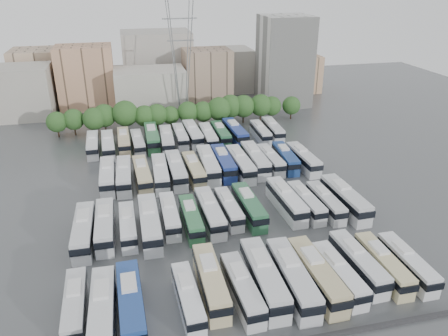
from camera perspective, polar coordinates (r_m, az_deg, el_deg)
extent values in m
plane|color=#424447|center=(77.31, -1.42, -4.73)|extent=(220.00, 220.00, 0.00)
cylinder|color=black|center=(115.45, -20.80, 4.29)|extent=(0.36, 0.36, 2.11)
sphere|color=#234C1E|center=(114.57, -21.01, 5.63)|extent=(5.07, 5.07, 5.07)
cylinder|color=black|center=(115.63, -18.87, 4.62)|extent=(0.36, 0.36, 2.18)
sphere|color=#234C1E|center=(114.73, -19.06, 6.01)|extent=(5.23, 5.23, 5.23)
cylinder|color=black|center=(113.73, -16.42, 4.67)|extent=(0.36, 0.36, 2.32)
sphere|color=#234C1E|center=(112.76, -16.61, 6.17)|extent=(5.58, 5.58, 5.58)
cylinder|color=black|center=(115.07, -15.19, 5.06)|extent=(0.36, 0.36, 2.41)
sphere|color=#234C1E|center=(114.08, -15.37, 6.61)|extent=(5.79, 5.79, 5.79)
cylinder|color=black|center=(113.94, -12.61, 5.22)|extent=(0.36, 0.36, 2.69)
sphere|color=#234C1E|center=(112.83, -12.77, 6.97)|extent=(6.47, 6.47, 6.47)
cylinder|color=black|center=(113.62, -10.23, 5.25)|extent=(0.36, 0.36, 2.24)
sphere|color=#234C1E|center=(112.68, -10.34, 6.71)|extent=(5.38, 5.38, 5.38)
cylinder|color=black|center=(114.05, -8.66, 5.44)|extent=(0.36, 0.36, 2.27)
sphere|color=#234C1E|center=(113.10, -8.76, 6.91)|extent=(5.44, 5.44, 5.44)
cylinder|color=black|center=(114.94, -6.93, 5.61)|extent=(0.36, 0.36, 1.95)
sphere|color=#234C1E|center=(114.13, -7.00, 6.86)|extent=(4.67, 4.67, 4.67)
cylinder|color=black|center=(115.15, -4.68, 5.83)|extent=(0.36, 0.36, 2.28)
sphere|color=#234C1E|center=(114.20, -4.73, 7.30)|extent=(5.47, 5.47, 5.47)
cylinder|color=black|center=(115.61, -2.70, 5.94)|extent=(0.36, 0.36, 2.22)
sphere|color=#234C1E|center=(114.69, -2.73, 7.37)|extent=(5.33, 5.33, 5.33)
cylinder|color=black|center=(115.79, -0.65, 6.09)|extent=(0.36, 0.36, 2.56)
sphere|color=#234C1E|center=(114.74, -0.66, 7.73)|extent=(6.14, 6.14, 6.14)
cylinder|color=black|center=(118.07, 0.83, 6.45)|extent=(0.36, 0.36, 2.56)
sphere|color=#234C1E|center=(117.05, 0.84, 8.07)|extent=(6.15, 6.15, 6.15)
cylinder|color=black|center=(118.66, 2.52, 6.50)|extent=(0.36, 0.36, 2.49)
sphere|color=#234C1E|center=(117.67, 2.55, 8.07)|extent=(5.97, 5.97, 5.97)
cylinder|color=black|center=(120.08, 4.76, 6.65)|extent=(0.36, 0.36, 2.45)
sphere|color=#234C1E|center=(119.11, 4.82, 8.18)|extent=(5.89, 5.89, 5.89)
cylinder|color=black|center=(121.33, 6.18, 6.71)|extent=(0.36, 0.36, 2.19)
sphere|color=#234C1E|center=(120.47, 6.24, 8.06)|extent=(5.25, 5.25, 5.25)
cylinder|color=black|center=(123.20, 8.71, 6.82)|extent=(0.36, 0.36, 2.08)
sphere|color=#234C1E|center=(122.39, 8.79, 8.08)|extent=(4.99, 4.99, 4.99)
cube|color=#9E998E|center=(134.85, -25.27, 8.95)|extent=(18.00, 14.00, 14.00)
cube|color=tan|center=(137.62, -17.55, 11.27)|extent=(16.00, 12.00, 18.00)
cube|color=#ADA89E|center=(130.31, -9.58, 10.00)|extent=(20.00, 14.00, 12.00)
cube|color=gray|center=(137.85, -2.21, 11.95)|extent=(14.00, 12.00, 16.00)
cube|color=gray|center=(149.22, -8.72, 13.44)|extent=(22.00, 16.00, 20.00)
cube|color=tan|center=(149.24, -22.74, 11.08)|extent=(16.00, 14.00, 16.00)
cube|color=#A39E93|center=(151.16, -0.05, 12.69)|extent=(18.00, 14.00, 14.00)
cube|color=tan|center=(152.97, 9.47, 12.12)|extent=(14.00, 12.00, 12.00)
cube|color=gray|center=(143.94, -13.21, 10.65)|extent=(12.00, 10.00, 10.00)
cube|color=silver|center=(135.22, 7.90, 13.66)|extent=(14.00, 14.00, 26.00)
cylinder|color=slate|center=(116.82, -6.48, 14.06)|extent=(2.90, 2.91, 33.83)
cylinder|color=slate|center=(120.74, -6.73, 14.38)|extent=(2.90, 2.91, 33.83)
cylinder|color=slate|center=(117.35, -4.49, 14.19)|extent=(2.90, 2.91, 33.83)
cylinder|color=slate|center=(121.25, -4.79, 14.51)|extent=(2.90, 2.91, 33.83)
cube|color=slate|center=(117.75, -5.82, 18.85)|extent=(9.00, 0.30, 0.30)
cube|color=slate|center=(118.39, -5.71, 16.23)|extent=(7.00, 0.30, 0.30)
cube|color=silver|center=(56.54, -18.83, -16.80)|extent=(2.55, 11.08, 3.13)
cube|color=black|center=(56.06, -18.92, -16.42)|extent=(2.66, 11.25, 0.92)
cube|color=silver|center=(56.51, -19.00, -14.53)|extent=(1.62, 2.97, 0.40)
cube|color=silver|center=(54.71, -15.54, -17.64)|extent=(2.84, 12.48, 3.53)
cube|color=black|center=(54.15, -15.63, -17.21)|extent=(2.97, 12.67, 1.04)
cube|color=silver|center=(54.63, -15.72, -15.00)|extent=(1.81, 3.35, 0.46)
cube|color=navy|center=(54.80, -12.04, -17.07)|extent=(3.10, 12.73, 3.58)
cube|color=black|center=(54.24, -12.10, -16.64)|extent=(3.23, 12.93, 1.05)
cube|color=silver|center=(54.74, -12.35, -14.40)|extent=(1.90, 3.43, 0.46)
cube|color=white|center=(55.11, -4.71, -16.62)|extent=(2.71, 10.77, 3.03)
cube|color=black|center=(54.63, -4.71, -16.25)|extent=(2.82, 10.94, 0.89)
cube|color=silver|center=(55.03, -5.05, -14.39)|extent=(1.63, 2.91, 0.39)
cube|color=#CDBC8D|center=(56.88, -1.74, -14.70)|extent=(2.68, 12.34, 3.49)
cube|color=black|center=(56.35, -1.72, -14.27)|extent=(2.80, 12.53, 1.03)
cube|color=silver|center=(56.87, -2.08, -12.20)|extent=(1.76, 3.30, 0.45)
cube|color=silver|center=(56.03, 2.37, -15.58)|extent=(2.94, 11.58, 3.25)
cube|color=black|center=(55.53, 2.42, -15.18)|extent=(3.06, 11.76, 0.96)
cube|color=silver|center=(55.95, 1.94, -13.23)|extent=(1.76, 3.13, 0.42)
cube|color=silver|center=(57.44, 5.23, -14.19)|extent=(2.96, 13.28, 3.75)
cube|color=black|center=(56.87, 5.31, -13.73)|extent=(3.09, 13.48, 1.10)
cube|color=silver|center=(57.41, 4.81, -11.54)|extent=(1.92, 3.55, 0.49)
cube|color=silver|center=(57.84, 8.89, -14.11)|extent=(3.04, 13.32, 3.76)
cube|color=black|center=(57.27, 9.00, -13.64)|extent=(3.17, 13.52, 1.11)
cube|color=silver|center=(57.79, 8.45, -11.47)|extent=(1.94, 3.57, 0.49)
cube|color=tan|center=(58.94, 11.96, -13.61)|extent=(3.19, 13.04, 3.67)
cube|color=black|center=(58.40, 12.09, -13.15)|extent=(3.32, 13.23, 1.08)
cube|color=silver|center=(58.86, 11.43, -11.10)|extent=(1.95, 3.51, 0.47)
cube|color=silver|center=(60.14, 14.73, -13.35)|extent=(2.92, 11.29, 3.17)
cube|color=black|center=(59.69, 14.86, -12.97)|extent=(3.04, 11.46, 0.93)
cube|color=silver|center=(60.04, 14.25, -11.24)|extent=(1.73, 3.06, 0.41)
cube|color=silver|center=(62.66, 17.06, -11.85)|extent=(2.99, 11.93, 3.35)
cube|color=black|center=(62.20, 17.21, -11.45)|extent=(3.11, 12.11, 0.99)
cube|color=silver|center=(62.61, 16.57, -9.70)|extent=(1.80, 3.22, 0.43)
cube|color=#CABF8B|center=(63.54, 20.01, -11.82)|extent=(2.46, 11.42, 3.23)
cube|color=black|center=(63.10, 20.16, -11.44)|extent=(2.57, 11.59, 0.95)
cube|color=silver|center=(63.49, 19.58, -9.78)|extent=(1.63, 3.05, 0.42)
cube|color=silver|center=(65.00, 22.75, -11.47)|extent=(2.38, 11.11, 3.15)
cube|color=black|center=(64.58, 22.91, -11.10)|extent=(2.49, 11.28, 0.93)
cube|color=silver|center=(64.93, 22.31, -9.53)|extent=(1.58, 2.97, 0.41)
cube|color=silver|center=(69.55, -17.84, -7.94)|extent=(2.87, 12.62, 3.56)
cube|color=black|center=(69.07, -17.92, -7.53)|extent=(3.00, 12.81, 1.05)
cube|color=silver|center=(69.89, -17.95, -5.87)|extent=(1.83, 3.38, 0.46)
cube|color=silver|center=(70.02, -15.28, -7.39)|extent=(2.66, 12.30, 3.48)
cube|color=black|center=(69.55, -15.34, -6.99)|extent=(2.78, 12.49, 1.02)
cube|color=silver|center=(70.38, -15.43, -5.38)|extent=(1.75, 3.28, 0.45)
cube|color=silver|center=(69.54, -12.43, -7.50)|extent=(2.45, 10.91, 3.08)
cube|color=black|center=(69.12, -12.47, -7.14)|extent=(2.56, 11.08, 0.91)
cube|color=silver|center=(69.84, -12.61, -5.70)|extent=(1.58, 2.92, 0.40)
cube|color=silver|center=(68.99, -9.67, -7.21)|extent=(2.82, 13.19, 3.73)
cube|color=black|center=(68.48, -9.70, -6.77)|extent=(2.95, 13.38, 1.10)
cube|color=silver|center=(69.36, -9.89, -5.02)|extent=(1.87, 3.52, 0.48)
cube|color=silver|center=(71.14, -7.10, -6.26)|extent=(2.42, 11.10, 3.14)
cube|color=black|center=(70.72, -7.11, -5.90)|extent=(2.54, 11.27, 0.92)
cube|color=silver|center=(71.47, -7.29, -4.48)|extent=(1.59, 2.97, 0.41)
cube|color=#307243|center=(69.94, -4.30, -6.69)|extent=(2.43, 11.18, 3.16)
cube|color=black|center=(69.51, -4.30, -6.32)|extent=(2.54, 11.35, 0.93)
cube|color=silver|center=(70.24, -4.54, -4.87)|extent=(1.60, 2.99, 0.41)
cube|color=silver|center=(71.18, -1.86, -5.88)|extent=(2.98, 12.39, 3.49)
cube|color=black|center=(70.72, -1.84, -5.47)|extent=(3.11, 12.58, 1.03)
cube|color=silver|center=(71.53, -2.16, -3.91)|extent=(1.84, 3.34, 0.45)
cube|color=silver|center=(72.66, 0.63, -5.40)|extent=(2.67, 10.79, 3.03)
cube|color=black|center=(72.27, 0.66, -5.05)|extent=(2.79, 10.95, 0.89)
cube|color=silver|center=(72.96, 0.35, -3.73)|extent=(1.62, 2.91, 0.39)
cube|color=#2B6641|center=(72.97, 3.26, -5.12)|extent=(2.91, 12.18, 3.43)
cube|color=black|center=(72.52, 3.30, -4.73)|extent=(3.04, 12.36, 1.01)
cube|color=silver|center=(73.31, 2.93, -3.24)|extent=(1.80, 3.28, 0.44)
cube|color=silver|center=(75.18, 8.12, -4.35)|extent=(3.15, 12.62, 3.55)
cube|color=black|center=(74.73, 8.20, -3.95)|extent=(3.28, 12.82, 1.04)
cube|color=silver|center=(75.52, 7.75, -2.47)|extent=(1.90, 3.41, 0.46)
cube|color=silver|center=(75.69, 10.63, -4.50)|extent=(2.85, 11.25, 3.16)
cube|color=black|center=(75.30, 10.71, -4.15)|extent=(2.97, 11.42, 0.93)
cube|color=silver|center=(75.96, 10.29, -2.84)|extent=(1.71, 3.04, 0.41)
cube|color=silver|center=(76.41, 13.11, -4.46)|extent=(2.55, 11.09, 3.13)
cube|color=black|center=(76.02, 13.20, -4.11)|extent=(2.66, 11.26, 0.92)
cube|color=silver|center=(76.67, 12.78, -2.83)|extent=(1.62, 2.98, 0.41)
cube|color=silver|center=(77.62, 15.50, -4.01)|extent=(3.22, 13.24, 3.73)
cube|color=black|center=(77.17, 15.62, -3.60)|extent=(3.35, 13.44, 1.10)
cube|color=silver|center=(77.93, 15.09, -2.10)|extent=(1.98, 3.57, 0.48)
cube|color=silver|center=(86.07, -14.96, -1.13)|extent=(2.63, 12.34, 3.50)
cube|color=black|center=(85.65, -15.01, -0.77)|extent=(2.75, 12.52, 1.03)
cube|color=silver|center=(86.68, -15.09, 0.48)|extent=(1.75, 3.29, 0.45)
cube|color=silver|center=(85.56, -12.91, -1.05)|extent=(2.97, 12.52, 3.53)
cube|color=black|center=(85.14, -12.95, -0.68)|extent=(3.09, 12.71, 1.04)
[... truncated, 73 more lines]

